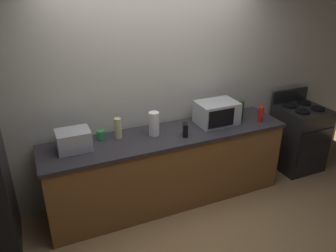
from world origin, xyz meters
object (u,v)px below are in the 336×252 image
Objects in this scene: bottle_wine at (241,110)px; bottle_vinegar at (118,128)px; cordless_phone at (185,130)px; stove_range at (298,137)px; bottle_hot_sauce at (261,114)px; toaster_oven at (74,140)px; paper_towel_roll at (154,124)px; mug_green at (101,135)px; microwave at (217,113)px.

bottle_wine is 1.54m from bottle_vinegar.
stove_range is at bearing 23.56° from cordless_phone.
bottle_wine is 1.04× the size of bottle_vinegar.
bottle_hot_sauce is at bearing 19.32° from cordless_phone.
bottle_vinegar is (0.49, 0.07, 0.01)m from toaster_oven.
stove_range is 1.92m from cordless_phone.
cordless_phone is 0.74m from bottle_vinegar.
mug_green is (-0.57, 0.14, -0.09)m from paper_towel_roll.
toaster_oven is at bearing 179.15° from bottle_wine.
paper_towel_roll reaches higher than bottle_vinegar.
microwave is 0.81m from paper_towel_roll.
paper_towel_roll is 1.14m from bottle_wine.
microwave is 2.08× the size of bottle_vinegar.
toaster_oven reaches higher than bottle_hot_sauce.
stove_range is 2.60m from bottle_vinegar.
toaster_oven is 1.20m from cordless_phone.
toaster_oven is 2.02m from bottle_wine.
bottle_vinegar is (-0.39, 0.08, -0.02)m from paper_towel_roll.
bottle_wine is at bearing -0.85° from toaster_oven.
microwave is 1.78× the size of paper_towel_roll.
paper_towel_roll is at bearing 171.20° from cordless_phone.
bottle_vinegar is at bearing 171.33° from bottle_hot_sauce.
mug_green is at bearing 174.20° from microwave.
bottle_hot_sauce is (1.33, -0.18, -0.04)m from paper_towel_roll.
bottle_wine is (1.14, -0.02, -0.02)m from paper_towel_roll.
cordless_phone is at bearing -19.85° from bottle_vinegar.
toaster_oven is 1.42× the size of bottle_wine.
stove_range is at bearing -1.72° from bottle_wine.
bottle_vinegar is (-2.54, 0.13, 0.55)m from stove_range.
paper_towel_roll is 0.35m from cordless_phone.
paper_towel_roll is (-2.15, 0.05, 0.57)m from stove_range.
mug_green is (0.31, 0.13, -0.06)m from toaster_oven.
microwave is 1.41× the size of toaster_oven.
bottle_wine is 1.25× the size of bottle_hot_sauce.
bottle_hot_sauce reaches higher than mug_green.
paper_towel_roll is 1.17× the size of bottle_vinegar.
toaster_oven is at bearing 178.86° from stove_range.
bottle_vinegar is (-1.53, 0.10, -0.00)m from bottle_wine.
bottle_wine is (0.84, 0.15, 0.04)m from cordless_phone.
bottle_hot_sauce reaches higher than stove_range.
mug_green is at bearing 170.55° from bottle_hot_sauce.
cordless_phone is (0.31, -0.17, -0.06)m from paper_towel_roll.
stove_range is 3.08m from toaster_oven.
paper_towel_roll is 0.59m from mug_green.
mug_green is at bearing -179.31° from cordless_phone.
microwave is 1.69m from toaster_oven.
bottle_hot_sauce is at bearing -18.66° from microwave.
paper_towel_roll is at bearing 179.84° from microwave.
toaster_oven is 1.26× the size of paper_towel_roll.
bottle_wine reaches higher than stove_range.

